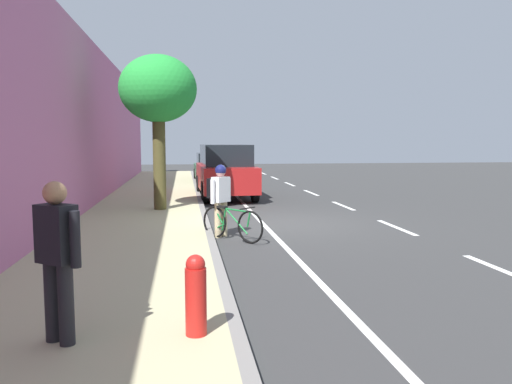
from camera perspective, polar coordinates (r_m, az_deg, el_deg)
The scene contains 13 objects.
ground at distance 13.08m, azimuth 2.23°, elevation -3.55°, with size 67.31×67.31×0.00m, color #353535.
sidewalk at distance 12.91m, azimuth -13.22°, elevation -3.52°, with size 3.21×42.07×0.14m, color #B7B185.
curb_edge at distance 12.87m, azimuth -5.73°, elevation -3.42°, with size 0.16×42.07×0.14m, color gray.
lane_stripe_centre at distance 14.83m, azimuth 12.34°, elevation -2.56°, with size 0.14×40.00×0.01m.
lane_stripe_bike_edge at distance 13.03m, azimuth 0.76°, elevation -3.57°, with size 0.12×42.07×0.01m, color white.
building_facade at distance 13.05m, azimuth -21.68°, elevation 7.54°, with size 0.50×42.07×5.23m, color #BF6897.
parked_sedan_green_nearest at distance 25.69m, azimuth -4.90°, elevation 2.72°, with size 1.90×4.43×1.52m.
parked_suv_red_second at distance 18.78m, azimuth -3.50°, elevation 2.44°, with size 2.07×4.75×1.99m.
bicycle_at_curb at distance 10.78m, azimuth -2.77°, elevation -3.57°, with size 1.18×1.33×0.75m.
cyclist_with_backpack at distance 11.15m, azimuth -4.14°, elevation -0.16°, with size 0.55×0.54×1.61m.
street_tree_near_cyclist at distance 14.92m, azimuth -11.03°, elevation 11.12°, with size 2.21×2.21×4.44m.
pedestrian_on_phone at distance 5.30m, azimuth -21.60°, elevation -6.45°, with size 0.51×0.42×1.61m.
fire_hydrant at distance 5.29m, azimuth -6.83°, elevation -11.45°, with size 0.22×0.22×0.84m.
Camera 1 is at (2.34, 12.69, 2.13)m, focal length 35.32 mm.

